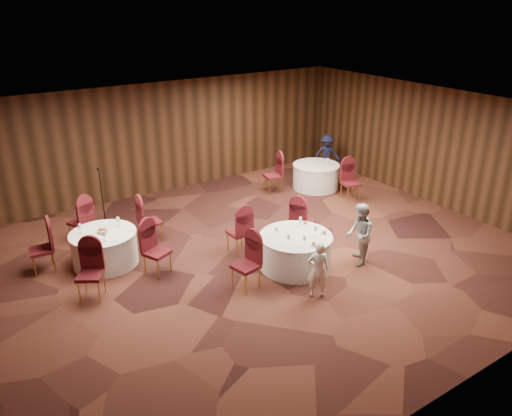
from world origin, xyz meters
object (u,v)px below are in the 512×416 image
mic_stand (104,208)px  woman_a (318,270)px  woman_b (360,234)px  man_c (327,155)px  table_left (105,248)px  table_main (295,251)px  table_right (316,176)px

mic_stand → woman_a: bearing=-67.1°
mic_stand → woman_b: (3.95, -5.08, 0.27)m
woman_b → man_c: size_ratio=1.05×
woman_a → table_left: bearing=-18.8°
table_main → mic_stand: size_ratio=1.05×
table_main → man_c: bearing=43.0°
table_left → man_c: 8.13m
man_c → table_left: bearing=-136.8°
table_right → mic_stand: size_ratio=0.94×
table_main → mic_stand: mic_stand is taller
mic_stand → woman_a: 6.07m
woman_a → man_c: 7.29m
table_left → woman_a: (3.01, -3.54, 0.21)m
table_left → woman_a: 4.65m
mic_stand → woman_b: 6.43m
table_left → woman_b: (4.59, -3.03, 0.32)m
table_right → mic_stand: bearing=170.9°
table_right → mic_stand: (-6.17, 0.99, 0.05)m
table_left → table_right: size_ratio=1.01×
woman_a → woman_b: bearing=-131.3°
mic_stand → man_c: bearing=-1.5°
woman_a → table_main: bearing=-76.1°
woman_b → mic_stand: bearing=-106.1°
table_main → table_right: same height
table_right → woman_a: 5.97m
table_left → table_main: bearing=-35.5°
table_right → man_c: man_c is taller
mic_stand → woman_a: (2.36, -5.59, 0.16)m
table_main → table_left: bearing=144.5°
table_main → woman_a: (-0.35, -1.15, 0.21)m
table_main → table_left: same height
mic_stand → woman_a: mic_stand is taller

